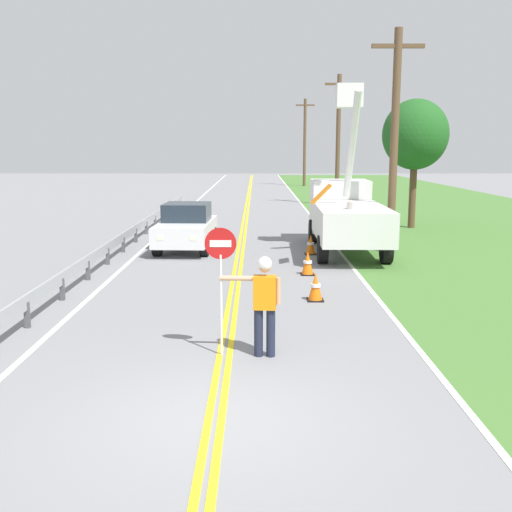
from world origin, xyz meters
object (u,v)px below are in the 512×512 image
utility_pole_near (393,138)px  traffic_cone_lead (314,287)px  utility_pole_far (304,141)px  oncoming_sedan_nearest (185,227)px  stop_sign_paddle (220,263)px  utility_bucket_truck (344,211)px  roadside_tree_verge (414,135)px  traffic_cone_tail (309,245)px  traffic_cone_mid (306,264)px  flagger_worker (263,300)px  utility_pole_mid (337,138)px

utility_pole_near → traffic_cone_lead: bearing=-115.9°
utility_pole_far → oncoming_sedan_nearest: bearing=-101.1°
stop_sign_paddle → utility_bucket_truck: 11.88m
utility_pole_near → roadside_tree_verge: 7.12m
traffic_cone_lead → roadside_tree_verge: bearing=66.7°
utility_pole_far → traffic_cone_tail: utility_pole_far is taller
oncoming_sedan_nearest → utility_pole_near: bearing=-3.9°
utility_pole_near → traffic_cone_mid: utility_pole_near is taller
oncoming_sedan_nearest → traffic_cone_tail: oncoming_sedan_nearest is taller
flagger_worker → utility_pole_near: utility_pole_near is taller
utility_bucket_truck → roadside_tree_verge: bearing=57.1°
utility_pole_far → traffic_cone_mid: utility_pole_far is taller
flagger_worker → roadside_tree_verge: 19.23m
flagger_worker → utility_bucket_truck: bearing=74.6°
stop_sign_paddle → utility_pole_near: utility_pole_near is taller
traffic_cone_mid → traffic_cone_tail: same height
utility_bucket_truck → traffic_cone_lead: 7.61m
utility_pole_mid → flagger_worker: bearing=-100.1°
oncoming_sedan_nearest → stop_sign_paddle: bearing=-80.4°
oncoming_sedan_nearest → roadside_tree_verge: size_ratio=0.71×
utility_bucket_truck → traffic_cone_lead: (-1.79, -7.31, -1.09)m
flagger_worker → traffic_cone_mid: 7.17m
utility_bucket_truck → traffic_cone_tail: 1.92m
stop_sign_paddle → utility_pole_far: size_ratio=0.28×
traffic_cone_tail → traffic_cone_mid: bearing=-96.7°
utility_pole_mid → traffic_cone_mid: (-3.72, -21.50, -3.97)m
utility_pole_near → traffic_cone_mid: 6.30m
utility_pole_near → traffic_cone_tail: size_ratio=11.00×
oncoming_sedan_nearest → traffic_cone_lead: bearing=-61.6°
utility_pole_near → roadside_tree_verge: size_ratio=1.31×
flagger_worker → utility_bucket_truck: size_ratio=0.27×
stop_sign_paddle → roadside_tree_verge: (7.92, 17.50, 2.56)m
utility_pole_mid → traffic_cone_mid: bearing=-99.8°
utility_pole_far → traffic_cone_tail: bearing=-94.2°
utility_pole_far → traffic_cone_mid: size_ratio=11.89×
traffic_cone_mid → roadside_tree_verge: size_ratio=0.12×
utility_pole_mid → roadside_tree_verge: size_ratio=1.40×
utility_bucket_truck → utility_pole_mid: size_ratio=0.83×
utility_pole_mid → traffic_cone_lead: bearing=-98.8°
traffic_cone_lead → traffic_cone_mid: (0.07, 3.03, 0.00)m
flagger_worker → utility_pole_near: size_ratio=0.24×
utility_pole_mid → oncoming_sedan_nearest: bearing=-114.5°
utility_pole_near → traffic_cone_mid: size_ratio=11.00×
oncoming_sedan_nearest → flagger_worker: bearing=-76.7°
flagger_worker → utility_pole_mid: utility_pole_mid is taller
utility_pole_mid → traffic_cone_tail: (-3.32, -18.08, -3.97)m
traffic_cone_lead → traffic_cone_tail: 6.47m
stop_sign_paddle → traffic_cone_lead: stop_sign_paddle is taller
utility_pole_far → traffic_cone_lead: utility_pole_far is taller
stop_sign_paddle → oncoming_sedan_nearest: size_ratio=0.56×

